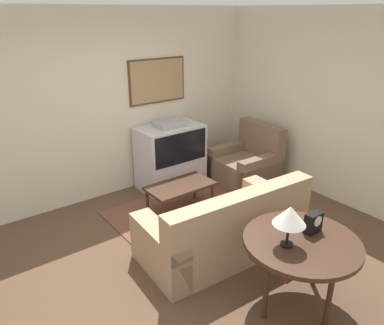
% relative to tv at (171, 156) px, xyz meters
% --- Properties ---
extents(ground_plane, '(12.00, 12.00, 0.00)m').
position_rel_tv_xyz_m(ground_plane, '(-0.96, -1.77, -0.51)').
color(ground_plane, brown).
extents(wall_back, '(12.00, 0.10, 2.70)m').
position_rel_tv_xyz_m(wall_back, '(-0.95, 0.36, 0.85)').
color(wall_back, beige).
rests_on(wall_back, ground_plane).
extents(wall_right, '(0.06, 12.00, 2.70)m').
position_rel_tv_xyz_m(wall_right, '(1.67, -1.77, 0.84)').
color(wall_right, beige).
rests_on(wall_right, ground_plane).
extents(area_rug, '(1.97, 1.44, 0.01)m').
position_rel_tv_xyz_m(area_rug, '(-0.35, -0.87, -0.50)').
color(area_rug, brown).
rests_on(area_rug, ground_plane).
extents(tv, '(1.01, 0.59, 1.08)m').
position_rel_tv_xyz_m(tv, '(0.00, 0.00, 0.00)').
color(tv, silver).
rests_on(tv, ground_plane).
extents(couch, '(1.93, 1.04, 0.88)m').
position_rel_tv_xyz_m(couch, '(-0.53, -1.87, -0.21)').
color(couch, tan).
rests_on(couch, ground_plane).
extents(armchair, '(0.90, 0.92, 0.95)m').
position_rel_tv_xyz_m(armchair, '(1.05, -0.64, -0.20)').
color(armchair, brown).
rests_on(armchair, ground_plane).
extents(coffee_table, '(0.91, 0.50, 0.43)m').
position_rel_tv_xyz_m(coffee_table, '(-0.40, -0.82, -0.13)').
color(coffee_table, '#3D2619').
rests_on(coffee_table, ground_plane).
extents(console_table, '(1.05, 1.05, 0.72)m').
position_rel_tv_xyz_m(console_table, '(-0.55, -2.91, 0.15)').
color(console_table, '#3D2619').
rests_on(console_table, ground_plane).
extents(table_lamp, '(0.29, 0.29, 0.38)m').
position_rel_tv_xyz_m(table_lamp, '(-0.72, -2.88, 0.51)').
color(table_lamp, black).
rests_on(table_lamp, console_table).
extents(mantel_clock, '(0.17, 0.10, 0.20)m').
position_rel_tv_xyz_m(mantel_clock, '(-0.36, -2.88, 0.31)').
color(mantel_clock, black).
rests_on(mantel_clock, console_table).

